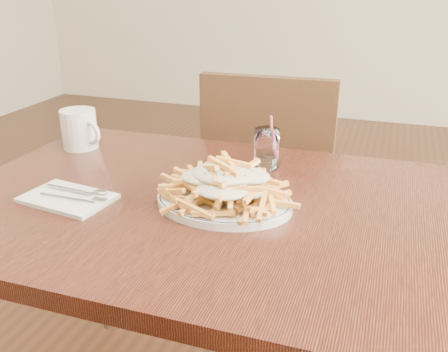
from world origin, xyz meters
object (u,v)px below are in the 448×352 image
at_px(table, 216,233).
at_px(coffee_mug, 80,129).
at_px(chair_far, 270,185).
at_px(loaded_fries, 224,180).
at_px(water_glass, 267,151).
at_px(fries_plate, 224,202).

bearing_deg(table, coffee_mug, 156.24).
bearing_deg(chair_far, loaded_fries, -85.54).
height_order(water_glass, coffee_mug, water_glass).
distance_m(water_glass, coffee_mug, 0.54).
height_order(table, water_glass, water_glass).
xyz_separation_m(water_glass, coffee_mug, (-0.54, -0.02, 0.01)).
xyz_separation_m(chair_far, loaded_fries, (0.05, -0.65, 0.29)).
bearing_deg(chair_far, water_glass, -78.79).
relative_size(loaded_fries, water_glass, 2.02).
xyz_separation_m(table, loaded_fries, (0.02, -0.02, 0.14)).
bearing_deg(coffee_mug, table, -23.76).
distance_m(chair_far, coffee_mug, 0.68).
xyz_separation_m(table, fries_plate, (0.02, -0.02, 0.09)).
xyz_separation_m(chair_far, water_glass, (0.08, -0.40, 0.27)).
relative_size(water_glass, coffee_mug, 1.02).
bearing_deg(fries_plate, chair_far, 94.46).
bearing_deg(loaded_fries, coffee_mug, 155.66).
relative_size(chair_far, loaded_fries, 3.27).
bearing_deg(coffee_mug, fries_plate, -24.34).
xyz_separation_m(fries_plate, water_glass, (0.03, 0.25, 0.03)).
xyz_separation_m(table, chair_far, (-0.03, 0.64, -0.15)).
relative_size(fries_plate, coffee_mug, 2.43).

